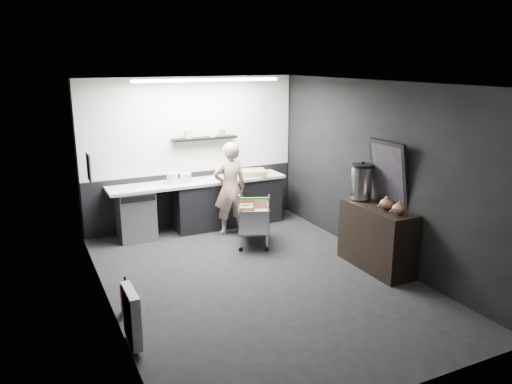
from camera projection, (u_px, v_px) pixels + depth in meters
name	position (u px, v px, depth m)	size (l,w,h in m)	color
floor	(258.00, 280.00, 6.99)	(5.50, 5.50, 0.00)	black
ceiling	(258.00, 83.00, 6.30)	(5.50, 5.50, 0.00)	white
wall_back	(192.00, 153.00, 9.04)	(5.50, 5.50, 0.00)	black
wall_front	(399.00, 258.00, 4.25)	(5.50, 5.50, 0.00)	black
wall_left	(104.00, 205.00, 5.81)	(5.50, 5.50, 0.00)	black
wall_right	(378.00, 172.00, 7.48)	(5.50, 5.50, 0.00)	black
kitchen_wall_panel	(191.00, 125.00, 8.89)	(3.95, 0.02, 1.70)	silver
dado_panel	(194.00, 198.00, 9.24)	(3.95, 0.02, 1.00)	black
floating_shelf	(204.00, 138.00, 8.94)	(1.20, 0.22, 0.04)	black
wall_clock	(262.00, 105.00, 9.39)	(0.20, 0.20, 0.03)	silver
poster	(89.00, 167.00, 6.89)	(0.02, 0.30, 0.40)	silver
poster_red_band	(89.00, 162.00, 6.88)	(0.01, 0.22, 0.10)	red
radiator	(132.00, 316.00, 5.31)	(0.10, 0.50, 0.60)	silver
ceiling_strip	(207.00, 80.00, 7.91)	(2.40, 0.20, 0.04)	white
prep_counter	(207.00, 204.00, 9.04)	(3.20, 0.61, 0.90)	black
person	(230.00, 188.00, 8.67)	(0.60, 0.39, 1.63)	beige
shopping_cart	(253.00, 219.00, 8.25)	(0.81, 1.04, 0.93)	silver
sideboard	(376.00, 229.00, 7.28)	(0.54, 1.26, 1.88)	black
fire_extinguisher	(126.00, 296.00, 6.05)	(0.14, 0.14, 0.45)	#AD0B0D
cardboard_box	(251.00, 173.00, 9.23)	(0.54, 0.41, 0.11)	tan
pink_tub	(172.00, 178.00, 8.64)	(0.19, 0.19, 0.19)	silver
white_container	(186.00, 178.00, 8.69)	(0.19, 0.15, 0.17)	silver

